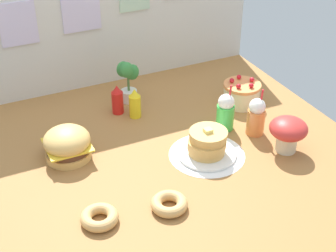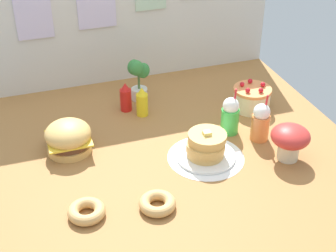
{
  "view_description": "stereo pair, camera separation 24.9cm",
  "coord_description": "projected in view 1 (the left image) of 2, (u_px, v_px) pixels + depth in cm",
  "views": [
    {
      "loc": [
        -92.45,
        -189.56,
        151.88
      ],
      "look_at": [
        -0.65,
        4.18,
        14.7
      ],
      "focal_mm": 53.05,
      "sensor_mm": 36.0,
      "label": 1
    },
    {
      "loc": [
        -69.37,
        -198.9,
        151.88
      ],
      "look_at": [
        -0.65,
        4.18,
        14.7
      ],
      "focal_mm": 53.05,
      "sensor_mm": 36.0,
      "label": 2
    }
  ],
  "objects": [
    {
      "name": "ground_plane",
      "position": [
        173.0,
        155.0,
        2.6
      ],
      "size": [
        196.15,
        184.77,
        2.0
      ],
      "primitive_type": "cube",
      "color": "#9E6B38"
    },
    {
      "name": "back_wall",
      "position": [
        108.0,
        14.0,
        3.05
      ],
      "size": [
        196.15,
        4.2,
        90.34
      ],
      "color": "beige",
      "rests_on": "ground_plane"
    },
    {
      "name": "doily_mat",
      "position": [
        207.0,
        155.0,
        2.58
      ],
      "size": [
        39.77,
        39.77,
        0.4
      ],
      "primitive_type": "cylinder",
      "color": "white",
      "rests_on": "ground_plane"
    },
    {
      "name": "burger",
      "position": [
        67.0,
        144.0,
        2.52
      ],
      "size": [
        23.97,
        23.97,
        17.29
      ],
      "color": "#DBA859",
      "rests_on": "ground_plane"
    },
    {
      "name": "pancake_stack",
      "position": [
        207.0,
        144.0,
        2.55
      ],
      "size": [
        30.73,
        30.73,
        15.82
      ],
      "color": "white",
      "rests_on": "doily_mat"
    },
    {
      "name": "layer_cake",
      "position": [
        242.0,
        94.0,
        3.0
      ],
      "size": [
        22.56,
        22.56,
        16.45
      ],
      "color": "beige",
      "rests_on": "ground_plane"
    },
    {
      "name": "ketchup_bottle",
      "position": [
        117.0,
        100.0,
        2.9
      ],
      "size": [
        6.87,
        6.87,
        18.08
      ],
      "color": "red",
      "rests_on": "ground_plane"
    },
    {
      "name": "mustard_bottle",
      "position": [
        135.0,
        104.0,
        2.86
      ],
      "size": [
        6.87,
        6.87,
        18.08
      ],
      "color": "yellow",
      "rests_on": "ground_plane"
    },
    {
      "name": "cream_soda_cup",
      "position": [
        225.0,
        112.0,
        2.74
      ],
      "size": [
        9.94,
        9.94,
        27.14
      ],
      "color": "green",
      "rests_on": "ground_plane"
    },
    {
      "name": "orange_float_cup",
      "position": [
        256.0,
        117.0,
        2.7
      ],
      "size": [
        9.94,
        9.94,
        27.14
      ],
      "color": "orange",
      "rests_on": "ground_plane"
    },
    {
      "name": "donut_pink_glaze",
      "position": [
        100.0,
        217.0,
        2.15
      ],
      "size": [
        16.81,
        16.81,
        5.06
      ],
      "color": "tan",
      "rests_on": "ground_plane"
    },
    {
      "name": "donut_chocolate",
      "position": [
        169.0,
        204.0,
        2.22
      ],
      "size": [
        16.81,
        16.81,
        5.06
      ],
      "color": "tan",
      "rests_on": "ground_plane"
    },
    {
      "name": "potted_plant",
      "position": [
        128.0,
        80.0,
        2.98
      ],
      "size": [
        13.06,
        10.8,
        27.57
      ],
      "color": "white",
      "rests_on": "ground_plane"
    },
    {
      "name": "mushroom_stool",
      "position": [
        288.0,
        131.0,
        2.56
      ],
      "size": [
        19.89,
        19.89,
        18.98
      ],
      "color": "beige",
      "rests_on": "ground_plane"
    }
  ]
}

